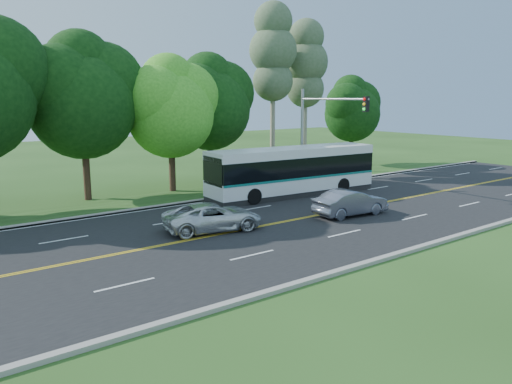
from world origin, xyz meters
TOP-DOWN VIEW (x-y plane):
  - ground at (0.00, 0.00)m, footprint 120.00×120.00m
  - road at (0.00, 0.00)m, footprint 60.00×14.00m
  - curb_north at (0.00, 7.15)m, footprint 60.00×0.30m
  - curb_south at (0.00, -7.15)m, footprint 60.00×0.30m
  - grass_verge at (0.00, 9.00)m, footprint 60.00×4.00m
  - lane_markings at (-0.09, 0.00)m, footprint 57.60×13.82m
  - tree_row at (-5.15, 12.13)m, footprint 44.70×9.10m
  - bougainvillea_hedge at (7.18, 8.15)m, footprint 9.50×2.25m
  - traffic_signal at (6.49, 5.40)m, footprint 0.42×6.10m
  - transit_bus at (3.88, 5.27)m, footprint 12.16×3.49m
  - sedan at (2.52, -1.11)m, footprint 4.45×1.90m
  - suv at (-5.19, 0.78)m, footprint 5.18×3.18m

SIDE VIEW (x-z plane):
  - ground at x=0.00m, z-range 0.00..0.00m
  - road at x=0.00m, z-range 0.00..0.02m
  - lane_markings at x=-0.09m, z-range 0.02..0.02m
  - grass_verge at x=0.00m, z-range 0.00..0.10m
  - curb_north at x=0.00m, z-range 0.00..0.15m
  - curb_south at x=0.00m, z-range 0.00..0.15m
  - suv at x=-5.19m, z-range 0.02..1.36m
  - bougainvillea_hedge at x=7.18m, z-range -0.03..1.47m
  - sedan at x=2.52m, z-range 0.02..1.45m
  - transit_bus at x=3.88m, z-range 0.00..3.15m
  - traffic_signal at x=6.49m, z-range 1.17..8.17m
  - tree_row at x=-5.15m, z-range -0.19..13.65m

